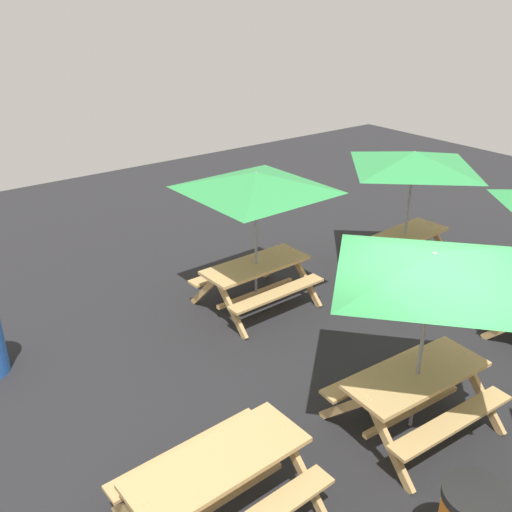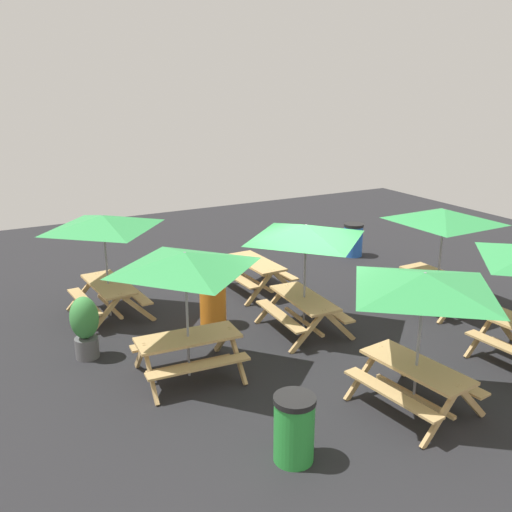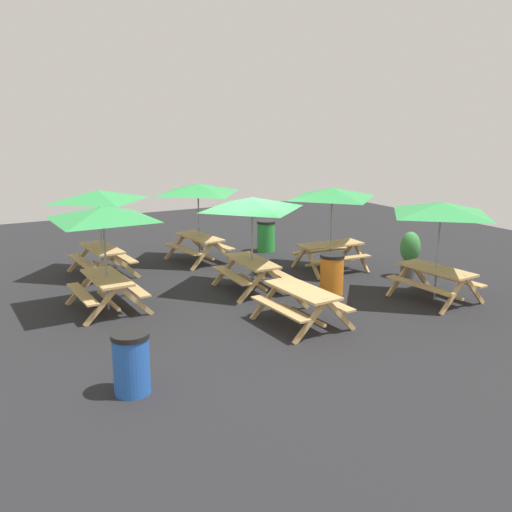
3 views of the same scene
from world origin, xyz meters
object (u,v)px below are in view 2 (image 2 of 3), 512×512
picnic_table_1 (444,223)px  picnic_table_4 (104,229)px  trash_bin_green (294,428)px  picnic_table_6 (423,292)px  trash_bin_blue (353,240)px  potted_plant_0 (85,325)px  picnic_table_0 (185,270)px  trash_bin_orange (213,304)px  picnic_table_5 (306,240)px  picnic_table_2 (256,269)px

picnic_table_1 → picnic_table_4: (3.03, 6.82, 0.00)m
trash_bin_green → picnic_table_6: bearing=-85.4°
trash_bin_blue → potted_plant_0: bearing=108.6°
picnic_table_0 → trash_bin_orange: 2.66m
picnic_table_0 → picnic_table_5: size_ratio=1.00×
picnic_table_5 → potted_plant_0: size_ratio=1.91×
picnic_table_6 → trash_bin_orange: picnic_table_6 is taller
trash_bin_blue → potted_plant_0: (-2.84, 8.45, 0.16)m
trash_bin_green → picnic_table_5: bearing=-34.8°
picnic_table_5 → trash_bin_orange: (1.18, 1.53, -1.49)m
picnic_table_6 → trash_bin_orange: size_ratio=2.38×
picnic_table_6 → trash_bin_green: picnic_table_6 is taller
trash_bin_green → picnic_table_4: bearing=8.4°
picnic_table_0 → trash_bin_green: (-2.87, -0.39, -1.49)m
trash_bin_orange → picnic_table_6: bearing=-161.6°
picnic_table_0 → picnic_table_1: 6.30m
trash_bin_orange → picnic_table_1: bearing=-106.3°
picnic_table_0 → picnic_table_4: (3.36, 0.53, 0.00)m
picnic_table_1 → picnic_table_2: picnic_table_1 is taller
picnic_table_1 → trash_bin_blue: (4.08, -0.73, -1.49)m
picnic_table_0 → picnic_table_1: bearing=-173.1°
picnic_table_2 → trash_bin_blue: trash_bin_blue is taller
picnic_table_4 → trash_bin_green: 6.48m
picnic_table_2 → picnic_table_4: picnic_table_4 is taller
potted_plant_0 → picnic_table_2: bearing=-70.2°
picnic_table_1 → picnic_table_4: 7.46m
picnic_table_0 → picnic_table_5: bearing=-163.9°
trash_bin_green → picnic_table_1: bearing=-61.5°
picnic_table_2 → picnic_table_0: bearing=134.1°
picnic_table_1 → trash_bin_blue: bearing=-11.6°
picnic_table_2 → trash_bin_green: trash_bin_green is taller
picnic_table_1 → trash_bin_green: size_ratio=2.89×
trash_bin_green → potted_plant_0: 4.81m
picnic_table_2 → picnic_table_5: bearing=172.0°
picnic_table_1 → picnic_table_5: bearing=83.9°
picnic_table_0 → picnic_table_2: picnic_table_0 is taller
picnic_table_5 → picnic_table_6: 3.30m
picnic_table_5 → trash_bin_green: (-3.48, 2.42, -1.49)m
picnic_table_1 → picnic_table_6: 4.64m
trash_bin_green → trash_bin_blue: bearing=-42.3°
picnic_table_2 → trash_bin_blue: bearing=-74.9°
picnic_table_4 → picnic_table_2: bearing=-96.5°
trash_bin_blue → picnic_table_0: bearing=122.2°
trash_bin_blue → potted_plant_0: size_ratio=0.80×
picnic_table_2 → picnic_table_4: 3.89m
picnic_table_0 → trash_bin_orange: (1.79, -1.28, -1.49)m
picnic_table_0 → potted_plant_0: bearing=-43.8°
picnic_table_1 → potted_plant_0: (1.25, 7.72, -1.33)m
picnic_table_2 → picnic_table_5: size_ratio=0.79×
picnic_table_1 → picnic_table_2: size_ratio=1.53×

